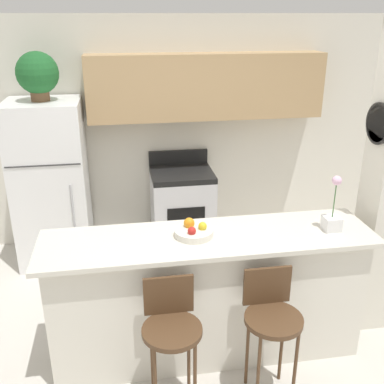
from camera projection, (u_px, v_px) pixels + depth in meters
name	position (u px, v px, depth m)	size (l,w,h in m)	color
ground_plane	(207.00, 350.00, 3.65)	(14.00, 14.00, 0.00)	beige
wall_back	(185.00, 114.00, 5.05)	(5.60, 0.38, 2.55)	silver
counter_bar	(208.00, 296.00, 3.46)	(2.46, 0.63, 1.04)	silver
refrigerator	(51.00, 183.00, 4.75)	(0.75, 0.72, 1.74)	white
stove_range	(182.00, 208.00, 5.16)	(0.69, 0.63, 1.07)	silver
bar_stool_left	(171.00, 328.00, 2.93)	(0.39, 0.39, 0.95)	#4C331E
bar_stool_right	(271.00, 318.00, 3.03)	(0.39, 0.39, 0.95)	#4C331E
potted_plant_on_fridge	(38.00, 74.00, 4.33)	(0.41, 0.41, 0.47)	brown
orchid_vase	(332.00, 215.00, 3.33)	(0.12, 0.12, 0.43)	white
fruit_bowl	(194.00, 231.00, 3.27)	(0.28, 0.28, 0.12)	silver
trash_bin	(112.00, 247.00, 4.86)	(0.28, 0.28, 0.38)	black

